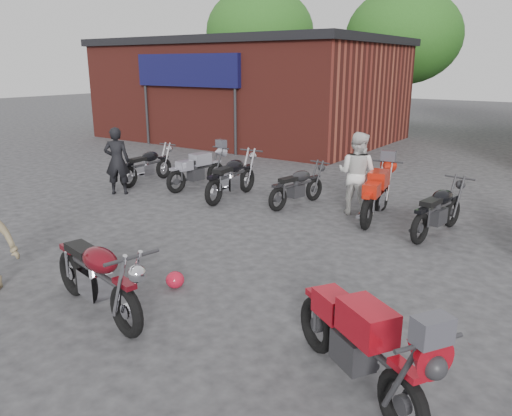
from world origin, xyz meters
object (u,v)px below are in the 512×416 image
Objects in this scene: helmet at (175,280)px; row_bike_3 at (298,184)px; person_dark at (117,161)px; row_bike_2 at (232,175)px; sportbike at (358,337)px; row_bike_4 at (377,191)px; row_bike_1 at (198,168)px; row_bike_5 at (439,207)px; vintage_motorcycle at (97,272)px; row_bike_0 at (147,163)px; person_light at (357,174)px.

row_bike_3 is (-0.81, 4.97, 0.40)m from helmet.
row_bike_2 is at bearing 167.82° from person_dark.
sportbike is 0.98× the size of row_bike_4.
row_bike_2 is at bearing 169.06° from sportbike.
row_bike_5 is (6.38, -0.20, 0.01)m from row_bike_1.
vintage_motorcycle is at bearing -140.16° from sportbike.
row_bike_0 is at bearing 104.60° from row_bike_3.
row_bike_1 is at bearing 72.34° from row_bike_2.
vintage_motorcycle reaches higher than row_bike_4.
sportbike is 3.34m from helmet.
sportbike is at bearing -121.36° from row_bike_1.
vintage_motorcycle is at bearing -100.47° from helmet.
row_bike_2 is 1.15× the size of row_bike_3.
row_bike_2 is at bearing 112.50° from row_bike_3.
row_bike_1 is 4.99m from row_bike_4.
row_bike_3 is at bearing -81.94° from row_bike_1.
sportbike is 6.11m from row_bike_4.
helmet is at bearing -134.65° from row_bike_1.
person_dark is 0.88× the size of row_bike_5.
row_bike_4 is at bearing -78.83° from row_bike_3.
row_bike_2 is 0.98× the size of row_bike_4.
helmet is 0.15× the size of person_light.
person_light is 0.86× the size of row_bike_4.
row_bike_1 is (1.25, 1.63, -0.30)m from person_dark.
sportbike is 1.01× the size of row_bike_2.
row_bike_5 is (-0.73, 5.43, -0.04)m from sportbike.
person_dark is 0.89× the size of row_bike_1.
row_bike_2 is 1.70m from row_bike_3.
row_bike_1 is at bearing 173.68° from sportbike.
vintage_motorcycle is 1.14× the size of row_bike_0.
row_bike_5 reaches higher than row_bike_0.
sportbike is 7.79m from row_bike_2.
row_bike_4 reaches higher than row_bike_3.
row_bike_4 is (-2.12, 5.73, 0.01)m from sportbike.
sportbike is at bearing -134.77° from row_bike_3.
sportbike is at bearing -124.25° from row_bike_0.
row_bike_1 is at bearing 96.70° from row_bike_5.
sportbike is at bearing -12.57° from helmet.
row_bike_0 is (-5.23, 5.77, -0.08)m from vintage_motorcycle.
row_bike_4 is (1.33, 6.20, -0.01)m from vintage_motorcycle.
row_bike_5 is at bearing 77.31° from vintage_motorcycle.
row_bike_3 is 0.92× the size of row_bike_5.
person_light reaches higher than person_dark.
row_bike_2 is (2.67, 1.32, -0.25)m from person_dark.
person_light is at bearing -85.18° from row_bike_2.
row_bike_1 is at bearing 100.91° from row_bike_3.
row_bike_5 is at bearing 168.17° from person_light.
row_bike_2 is (2.98, 0.01, 0.05)m from row_bike_0.
row_bike_1 is 1.45m from row_bike_2.
row_bike_3 is 3.32m from row_bike_5.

